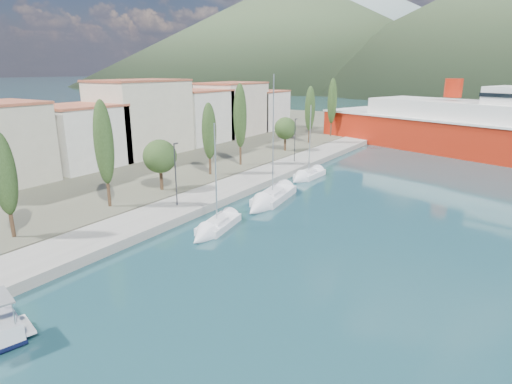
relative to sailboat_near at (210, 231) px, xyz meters
The scene contains 10 objects.
ground 108.85m from the sailboat_near, 88.49° to the left, with size 1400.00×1400.00×0.00m, color #1D444B.
quay 16.04m from the sailboat_near, 112.51° to the left, with size 5.00×88.00×0.80m, color gray.
land_strip 50.64m from the sailboat_near, 150.66° to the left, with size 70.00×148.00×0.70m, color #565644.
town_buildings 39.22m from the sailboat_near, 138.57° to the left, with size 9.20×69.20×11.30m.
tree_row 24.54m from the sailboat_near, 119.22° to the left, with size 3.64×64.82×11.16m.
lamp_posts 7.79m from the sailboat_near, 154.61° to the left, with size 0.15×48.42×6.06m.
sailboat_near is the anchor object (origin of this frame).
sailboat_mid 9.35m from the sailboat_near, 91.13° to the left, with size 3.96×10.03×14.05m.
sailboat_far 21.15m from the sailboat_near, 94.61° to the left, with size 2.41×6.93×10.10m.
ferry 53.86m from the sailboat_near, 70.18° to the left, with size 64.50×33.38×12.63m.
Camera 1 is at (18.78, -15.21, 13.52)m, focal length 30.00 mm.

